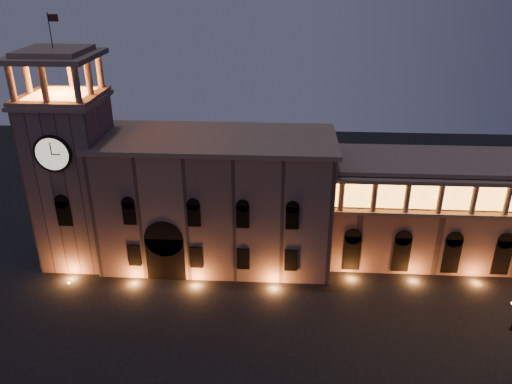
% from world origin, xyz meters
% --- Properties ---
extents(ground, '(160.00, 160.00, 0.00)m').
position_xyz_m(ground, '(0.00, 0.00, 0.00)').
color(ground, black).
rests_on(ground, ground).
extents(government_building, '(30.80, 12.80, 17.60)m').
position_xyz_m(government_building, '(-2.08, 21.93, 8.77)').
color(government_building, '#816054').
rests_on(government_building, ground).
extents(clock_tower, '(9.80, 9.80, 32.40)m').
position_xyz_m(clock_tower, '(-20.50, 20.98, 12.50)').
color(clock_tower, '#816054').
rests_on(clock_tower, ground).
extents(colonnade_wing, '(40.60, 11.50, 14.50)m').
position_xyz_m(colonnade_wing, '(32.00, 23.92, 7.33)').
color(colonnade_wing, '#7C5B4F').
rests_on(colonnade_wing, ground).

